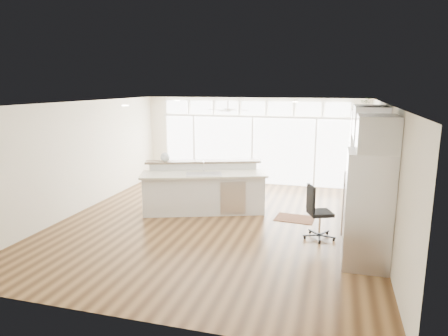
# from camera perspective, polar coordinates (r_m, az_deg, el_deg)

# --- Properties ---
(floor) EXTENTS (7.00, 8.00, 0.02)m
(floor) POSITION_cam_1_polar(r_m,az_deg,el_deg) (9.20, -1.07, -7.85)
(floor) COLOR #4A2E16
(floor) RESTS_ON ground
(ceiling) EXTENTS (7.00, 8.00, 0.02)m
(ceiling) POSITION_cam_1_polar(r_m,az_deg,el_deg) (8.68, -1.14, 9.26)
(ceiling) COLOR white
(ceiling) RESTS_ON wall_back
(wall_back) EXTENTS (7.00, 0.04, 2.70)m
(wall_back) POSITION_cam_1_polar(r_m,az_deg,el_deg) (12.67, 4.15, 3.89)
(wall_back) COLOR white
(wall_back) RESTS_ON floor
(wall_front) EXTENTS (7.00, 0.04, 2.70)m
(wall_front) POSITION_cam_1_polar(r_m,az_deg,el_deg) (5.27, -13.92, -7.73)
(wall_front) COLOR white
(wall_front) RESTS_ON floor
(wall_left) EXTENTS (0.04, 8.00, 2.70)m
(wall_left) POSITION_cam_1_polar(r_m,az_deg,el_deg) (10.39, -19.92, 1.48)
(wall_left) COLOR white
(wall_left) RESTS_ON floor
(wall_right) EXTENTS (0.04, 8.00, 2.70)m
(wall_right) POSITION_cam_1_polar(r_m,az_deg,el_deg) (8.53, 22.02, -0.79)
(wall_right) COLOR white
(wall_right) RESTS_ON floor
(glass_wall) EXTENTS (5.80, 0.06, 2.08)m
(glass_wall) POSITION_cam_1_polar(r_m,az_deg,el_deg) (12.66, 4.08, 2.51)
(glass_wall) COLOR white
(glass_wall) RESTS_ON wall_back
(transom_row) EXTENTS (5.90, 0.06, 0.40)m
(transom_row) POSITION_cam_1_polar(r_m,az_deg,el_deg) (12.51, 4.17, 8.53)
(transom_row) COLOR white
(transom_row) RESTS_ON wall_back
(desk_window) EXTENTS (0.04, 0.85, 0.85)m
(desk_window) POSITION_cam_1_polar(r_m,az_deg,el_deg) (8.78, 21.66, 0.90)
(desk_window) COLOR white
(desk_window) RESTS_ON wall_right
(ceiling_fan) EXTENTS (1.16, 1.16, 0.32)m
(ceiling_fan) POSITION_cam_1_polar(r_m,az_deg,el_deg) (11.51, 0.54, 8.78)
(ceiling_fan) COLOR white
(ceiling_fan) RESTS_ON ceiling
(recessed_lights) EXTENTS (3.40, 3.00, 0.02)m
(recessed_lights) POSITION_cam_1_polar(r_m,az_deg,el_deg) (8.87, -0.76, 9.19)
(recessed_lights) COLOR white
(recessed_lights) RESTS_ON ceiling
(oven_cabinet) EXTENTS (0.64, 1.20, 2.50)m
(oven_cabinet) POSITION_cam_1_polar(r_m,az_deg,el_deg) (10.28, 19.13, 0.86)
(oven_cabinet) COLOR white
(oven_cabinet) RESTS_ON floor
(desk_nook) EXTENTS (0.72, 1.30, 0.76)m
(desk_nook) POSITION_cam_1_polar(r_m,az_deg,el_deg) (9.03, 19.01, -6.29)
(desk_nook) COLOR white
(desk_nook) RESTS_ON floor
(upper_cabinets) EXTENTS (0.64, 1.30, 0.64)m
(upper_cabinets) POSITION_cam_1_polar(r_m,az_deg,el_deg) (8.65, 20.15, 6.22)
(upper_cabinets) COLOR white
(upper_cabinets) RESTS_ON wall_right
(refrigerator) EXTENTS (0.76, 0.90, 2.00)m
(refrigerator) POSITION_cam_1_polar(r_m,az_deg,el_deg) (7.27, 19.83, -5.56)
(refrigerator) COLOR silver
(refrigerator) RESTS_ON floor
(fridge_cabinet) EXTENTS (0.64, 0.90, 0.60)m
(fridge_cabinet) POSITION_cam_1_polar(r_m,az_deg,el_deg) (7.02, 21.06, 4.62)
(fridge_cabinet) COLOR white
(fridge_cabinet) RESTS_ON wall_right
(framed_photos) EXTENTS (0.06, 0.22, 0.80)m
(framed_photos) POSITION_cam_1_polar(r_m,az_deg,el_deg) (9.41, 21.23, 0.69)
(framed_photos) COLOR black
(framed_photos) RESTS_ON wall_right
(kitchen_island) EXTENTS (3.23, 2.09, 1.20)m
(kitchen_island) POSITION_cam_1_polar(r_m,az_deg,el_deg) (9.78, -2.89, -2.93)
(kitchen_island) COLOR white
(kitchen_island) RESTS_ON floor
(rug) EXTENTS (0.94, 0.71, 0.01)m
(rug) POSITION_cam_1_polar(r_m,az_deg,el_deg) (9.59, 10.06, -7.11)
(rug) COLOR #3D1F13
(rug) RESTS_ON floor
(office_chair) EXTENTS (0.74, 0.71, 1.11)m
(office_chair) POSITION_cam_1_polar(r_m,az_deg,el_deg) (8.34, 13.58, -6.19)
(office_chair) COLOR black
(office_chair) RESTS_ON floor
(fishbowl) EXTENTS (0.29, 0.29, 0.23)m
(fishbowl) POSITION_cam_1_polar(r_m,az_deg,el_deg) (10.04, -8.41, 1.54)
(fishbowl) COLOR silver
(fishbowl) RESTS_ON kitchen_island
(monitor) EXTENTS (0.09, 0.43, 0.36)m
(monitor) POSITION_cam_1_polar(r_m,az_deg,el_deg) (8.87, 18.73, -2.82)
(monitor) COLOR black
(monitor) RESTS_ON desk_nook
(keyboard) EXTENTS (0.13, 0.32, 0.02)m
(keyboard) POSITION_cam_1_polar(r_m,az_deg,el_deg) (8.91, 17.57, -3.83)
(keyboard) COLOR white
(keyboard) RESTS_ON desk_nook
(potted_plant) EXTENTS (0.30, 0.32, 0.23)m
(potted_plant) POSITION_cam_1_polar(r_m,az_deg,el_deg) (10.13, 19.65, 8.47)
(potted_plant) COLOR #2C5424
(potted_plant) RESTS_ON oven_cabinet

